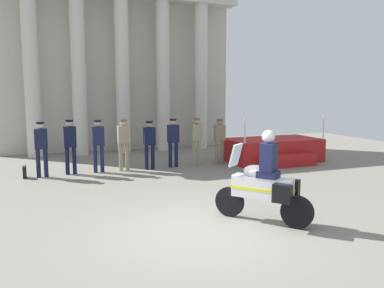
{
  "coord_description": "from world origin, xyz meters",
  "views": [
    {
      "loc": [
        -2.87,
        -6.76,
        2.67
      ],
      "look_at": [
        0.91,
        3.18,
        1.24
      ],
      "focal_mm": 37.16,
      "sensor_mm": 36.0,
      "label": 1
    }
  ],
  "objects_px": {
    "reviewing_stand": "(274,150)",
    "officer_in_row_6": "(197,138)",
    "officer_in_row_3": "(124,141)",
    "officer_in_row_7": "(220,138)",
    "officer_in_row_1": "(70,142)",
    "motorcycle_with_rider": "(266,184)",
    "briefcase_on_ground": "(25,172)",
    "officer_in_row_5": "(173,139)",
    "officer_in_row_0": "(41,145)",
    "officer_in_row_2": "(98,142)",
    "officer_in_row_4": "(149,141)"
  },
  "relations": [
    {
      "from": "officer_in_row_7",
      "to": "motorcycle_with_rider",
      "type": "xyz_separation_m",
      "value": [
        -1.87,
        -6.29,
        -0.18
      ]
    },
    {
      "from": "motorcycle_with_rider",
      "to": "briefcase_on_ground",
      "type": "distance_m",
      "value": 7.88
    },
    {
      "from": "officer_in_row_0",
      "to": "officer_in_row_3",
      "type": "relative_size",
      "value": 1.0
    },
    {
      "from": "officer_in_row_1",
      "to": "officer_in_row_7",
      "type": "xyz_separation_m",
      "value": [
        5.22,
        -0.03,
        -0.06
      ]
    },
    {
      "from": "officer_in_row_3",
      "to": "motorcycle_with_rider",
      "type": "bearing_deg",
      "value": 103.49
    },
    {
      "from": "officer_in_row_4",
      "to": "officer_in_row_6",
      "type": "distance_m",
      "value": 1.73
    },
    {
      "from": "officer_in_row_5",
      "to": "briefcase_on_ground",
      "type": "bearing_deg",
      "value": -0.59
    },
    {
      "from": "officer_in_row_3",
      "to": "briefcase_on_ground",
      "type": "distance_m",
      "value": 3.21
    },
    {
      "from": "officer_in_row_4",
      "to": "officer_in_row_2",
      "type": "bearing_deg",
      "value": -4.09
    },
    {
      "from": "motorcycle_with_rider",
      "to": "officer_in_row_7",
      "type": "bearing_deg",
      "value": -55.17
    },
    {
      "from": "reviewing_stand",
      "to": "officer_in_row_3",
      "type": "relative_size",
      "value": 2.02
    },
    {
      "from": "briefcase_on_ground",
      "to": "officer_in_row_4",
      "type": "bearing_deg",
      "value": -0.55
    },
    {
      "from": "officer_in_row_3",
      "to": "motorcycle_with_rider",
      "type": "distance_m",
      "value": 6.53
    },
    {
      "from": "officer_in_row_6",
      "to": "officer_in_row_7",
      "type": "bearing_deg",
      "value": -179.0
    },
    {
      "from": "motorcycle_with_rider",
      "to": "briefcase_on_ground",
      "type": "relative_size",
      "value": 5.28
    },
    {
      "from": "officer_in_row_6",
      "to": "officer_in_row_7",
      "type": "relative_size",
      "value": 1.04
    },
    {
      "from": "reviewing_stand",
      "to": "officer_in_row_2",
      "type": "relative_size",
      "value": 2.01
    },
    {
      "from": "reviewing_stand",
      "to": "officer_in_row_0",
      "type": "xyz_separation_m",
      "value": [
        -8.25,
        0.11,
        0.6
      ]
    },
    {
      "from": "officer_in_row_5",
      "to": "motorcycle_with_rider",
      "type": "bearing_deg",
      "value": 88.1
    },
    {
      "from": "officer_in_row_3",
      "to": "officer_in_row_6",
      "type": "xyz_separation_m",
      "value": [
        2.59,
        -0.06,
        -0.0
      ]
    },
    {
      "from": "officer_in_row_4",
      "to": "motorcycle_with_rider",
      "type": "bearing_deg",
      "value": 96.09
    },
    {
      "from": "officer_in_row_6",
      "to": "briefcase_on_ground",
      "type": "bearing_deg",
      "value": -1.09
    },
    {
      "from": "officer_in_row_7",
      "to": "motorcycle_with_rider",
      "type": "relative_size",
      "value": 0.87
    },
    {
      "from": "officer_in_row_6",
      "to": "officer_in_row_1",
      "type": "bearing_deg",
      "value": -1.83
    },
    {
      "from": "reviewing_stand",
      "to": "officer_in_row_6",
      "type": "distance_m",
      "value": 3.14
    },
    {
      "from": "reviewing_stand",
      "to": "officer_in_row_2",
      "type": "height_order",
      "value": "reviewing_stand"
    },
    {
      "from": "reviewing_stand",
      "to": "officer_in_row_6",
      "type": "bearing_deg",
      "value": 176.28
    },
    {
      "from": "officer_in_row_1",
      "to": "officer_in_row_4",
      "type": "xyz_separation_m",
      "value": [
        2.58,
        -0.09,
        -0.06
      ]
    },
    {
      "from": "officer_in_row_1",
      "to": "officer_in_row_5",
      "type": "distance_m",
      "value": 3.45
    },
    {
      "from": "officer_in_row_0",
      "to": "officer_in_row_2",
      "type": "distance_m",
      "value": 1.75
    },
    {
      "from": "motorcycle_with_rider",
      "to": "briefcase_on_ground",
      "type": "xyz_separation_m",
      "value": [
        -4.74,
        6.26,
        -0.61
      ]
    },
    {
      "from": "officer_in_row_6",
      "to": "briefcase_on_ground",
      "type": "relative_size",
      "value": 4.76
    },
    {
      "from": "officer_in_row_1",
      "to": "briefcase_on_ground",
      "type": "relative_size",
      "value": 4.88
    },
    {
      "from": "officer_in_row_4",
      "to": "reviewing_stand",
      "type": "bearing_deg",
      "value": 176.97
    },
    {
      "from": "officer_in_row_1",
      "to": "officer_in_row_5",
      "type": "relative_size",
      "value": 1.03
    },
    {
      "from": "officer_in_row_0",
      "to": "officer_in_row_4",
      "type": "xyz_separation_m",
      "value": [
        3.44,
        0.05,
        -0.05
      ]
    },
    {
      "from": "officer_in_row_6",
      "to": "officer_in_row_7",
      "type": "xyz_separation_m",
      "value": [
        0.91,
        0.03,
        -0.04
      ]
    },
    {
      "from": "reviewing_stand",
      "to": "officer_in_row_5",
      "type": "bearing_deg",
      "value": 176.47
    },
    {
      "from": "briefcase_on_ground",
      "to": "officer_in_row_0",
      "type": "bearing_deg",
      "value": -10.17
    },
    {
      "from": "officer_in_row_7",
      "to": "officer_in_row_6",
      "type": "bearing_deg",
      "value": 1.0
    },
    {
      "from": "officer_in_row_1",
      "to": "briefcase_on_ground",
      "type": "bearing_deg",
      "value": 1.23
    },
    {
      "from": "officer_in_row_2",
      "to": "officer_in_row_6",
      "type": "relative_size",
      "value": 1.01
    },
    {
      "from": "reviewing_stand",
      "to": "officer_in_row_6",
      "type": "relative_size",
      "value": 2.03
    },
    {
      "from": "officer_in_row_3",
      "to": "officer_in_row_4",
      "type": "distance_m",
      "value": 0.86
    },
    {
      "from": "motorcycle_with_rider",
      "to": "officer_in_row_3",
      "type": "bearing_deg",
      "value": -24.08
    },
    {
      "from": "officer_in_row_7",
      "to": "motorcycle_with_rider",
      "type": "bearing_deg",
      "value": 72.4
    },
    {
      "from": "officer_in_row_2",
      "to": "officer_in_row_6",
      "type": "height_order",
      "value": "officer_in_row_2"
    },
    {
      "from": "officer_in_row_4",
      "to": "motorcycle_with_rider",
      "type": "xyz_separation_m",
      "value": [
        0.78,
        -6.22,
        -0.18
      ]
    },
    {
      "from": "officer_in_row_3",
      "to": "motorcycle_with_rider",
      "type": "relative_size",
      "value": 0.91
    },
    {
      "from": "officer_in_row_6",
      "to": "officer_in_row_7",
      "type": "height_order",
      "value": "officer_in_row_6"
    }
  ]
}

